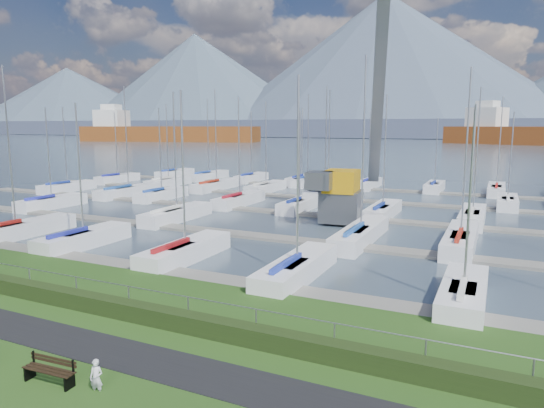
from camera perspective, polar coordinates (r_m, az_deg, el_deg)
The scene contains 12 objects.
path at distance 19.17m, azimuth -20.23°, elevation -15.50°, with size 160.00×2.00×0.04m, color black.
water at distance 275.44m, azimuth 22.71°, elevation 6.78°, with size 800.00×540.00×0.20m, color #3B4A57.
hedge at distance 20.77m, azimuth -15.08°, elevation -12.26°, with size 80.00×0.70×0.70m, color #1F2F11.
fence at distance 20.77m, azimuth -14.45°, elevation -9.74°, with size 0.04×0.04×80.00m, color gray.
foothill at distance 345.26m, azimuth 23.34°, elevation 8.15°, with size 900.00×80.00×12.00m, color #454D65.
mountains at distance 421.47m, azimuth 25.11°, elevation 13.64°, with size 1190.00×360.00×115.00m.
docks at distance 43.69m, azimuth 7.84°, elevation -1.51°, with size 90.00×41.60×0.25m.
bench_right at distance 17.12m, azimuth -24.65°, elevation -17.35°, with size 1.82×0.53×0.85m.
person at distance 16.10m, azimuth -19.99°, elevation -18.20°, with size 0.42×0.27×1.14m, color silver.
crane at distance 41.49m, azimuth 9.36°, elevation 5.61°, with size 6.11×13.23×22.35m.
cargo_ship_west at distance 261.90m, azimuth -12.82°, elevation 8.04°, with size 94.66×39.52×21.50m.
sailboat_fleet at distance 47.15m, azimuth 6.87°, elevation 6.20°, with size 75.23×49.68×13.49m.
Camera 1 is at (12.71, -15.02, 7.83)m, focal length 32.00 mm.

